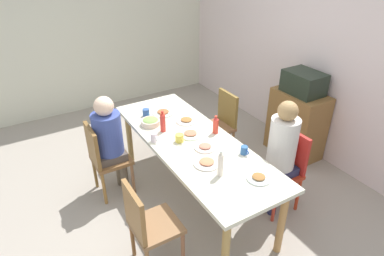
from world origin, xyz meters
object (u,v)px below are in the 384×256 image
(chair_1, at_px, (104,156))
(bottle_0, at_px, (216,125))
(plate_5, at_px, (205,147))
(cup_2, at_px, (146,113))
(chair_3, at_px, (221,121))
(plate_1, at_px, (163,112))
(plate_3, at_px, (259,178))
(cup_3, at_px, (180,138))
(chair_2, at_px, (147,223))
(bottle_2, at_px, (163,122))
(microwave, at_px, (304,83))
(cup_1, at_px, (244,150))
(side_cabinet, at_px, (297,124))
(plate_4, at_px, (190,134))
(dining_table, at_px, (192,147))
(plate_2, at_px, (186,120))
(bowl_0, at_px, (150,122))
(cup_0, at_px, (154,137))
(bottle_1, at_px, (221,164))
(plate_0, at_px, (207,163))
(person_1, at_px, (109,137))
(chair_0, at_px, (284,166))
(person_0, at_px, (281,149))

(chair_1, distance_m, bottle_0, 1.29)
(plate_5, height_order, cup_2, cup_2)
(chair_3, xyz_separation_m, plate_1, (-0.13, -0.78, 0.28))
(plate_3, bearing_deg, cup_3, -162.06)
(chair_2, xyz_separation_m, plate_5, (-0.39, 0.83, 0.28))
(plate_1, bearing_deg, chair_2, -32.14)
(bottle_2, bearing_deg, microwave, 82.84)
(cup_1, bearing_deg, side_cabinet, 112.44)
(plate_4, xyz_separation_m, microwave, (0.01, 1.65, 0.25))
(side_cabinet, bearing_deg, dining_table, -86.75)
(plate_2, bearing_deg, plate_3, 0.61)
(plate_2, xyz_separation_m, plate_3, (1.25, 0.01, -0.00))
(bowl_0, bearing_deg, plate_2, 69.76)
(plate_4, height_order, cup_0, cup_0)
(chair_3, relative_size, bottle_1, 3.48)
(plate_1, relative_size, plate_3, 1.18)
(bottle_0, bearing_deg, plate_0, -42.29)
(bottle_1, xyz_separation_m, bottle_2, (-0.96, -0.08, -0.01))
(plate_1, xyz_separation_m, cup_3, (0.66, -0.14, 0.03))
(person_1, relative_size, cup_2, 10.42)
(bowl_0, distance_m, bottle_1, 1.18)
(chair_2, xyz_separation_m, cup_0, (-0.77, 0.45, 0.31))
(microwave, bearing_deg, cup_3, -88.49)
(cup_3, bearing_deg, chair_0, 55.41)
(cup_1, bearing_deg, chair_3, 155.45)
(person_0, distance_m, chair_3, 1.20)
(chair_1, distance_m, bowl_0, 0.64)
(person_0, distance_m, cup_1, 0.41)
(plate_0, bearing_deg, bottle_2, -174.35)
(person_1, relative_size, plate_3, 5.69)
(chair_3, bearing_deg, plate_5, -44.20)
(cup_1, bearing_deg, person_0, 74.69)
(person_0, xyz_separation_m, cup_0, (-0.77, -1.05, 0.06))
(chair_0, relative_size, chair_3, 1.00)
(plate_0, bearing_deg, cup_2, -175.78)
(plate_0, xyz_separation_m, cup_2, (-1.18, -0.09, 0.03))
(plate_5, bearing_deg, bowl_0, -160.02)
(chair_2, height_order, microwave, microwave)
(plate_1, bearing_deg, plate_4, 2.24)
(chair_0, xyz_separation_m, plate_1, (-1.29, -0.78, 0.28))
(person_1, height_order, cup_3, person_1)
(chair_0, xyz_separation_m, cup_3, (-0.63, -0.92, 0.31))
(plate_1, relative_size, cup_0, 2.34)
(cup_0, bearing_deg, chair_3, 109.09)
(chair_0, height_order, cup_1, chair_0)
(plate_1, xyz_separation_m, microwave, (0.62, 1.68, 0.25))
(plate_1, height_order, cup_2, cup_2)
(plate_1, xyz_separation_m, bottle_2, (0.38, -0.19, 0.10))
(plate_3, bearing_deg, plate_2, -179.39)
(chair_3, relative_size, plate_4, 3.60)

